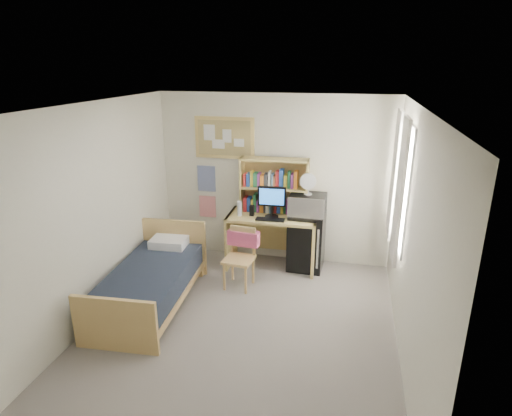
% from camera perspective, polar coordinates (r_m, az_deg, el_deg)
% --- Properties ---
extents(floor, '(3.60, 4.20, 0.02)m').
position_cam_1_polar(floor, '(5.30, -2.09, -15.97)').
color(floor, gray).
rests_on(floor, ground).
extents(ceiling, '(3.60, 4.20, 0.02)m').
position_cam_1_polar(ceiling, '(4.37, -2.50, 13.37)').
color(ceiling, white).
rests_on(ceiling, wall_back).
extents(wall_back, '(3.60, 0.04, 2.60)m').
position_cam_1_polar(wall_back, '(6.63, 2.43, 3.82)').
color(wall_back, silver).
rests_on(wall_back, floor).
extents(wall_front, '(3.60, 0.04, 2.60)m').
position_cam_1_polar(wall_front, '(2.94, -13.40, -17.39)').
color(wall_front, silver).
rests_on(wall_front, floor).
extents(wall_left, '(0.04, 4.20, 2.60)m').
position_cam_1_polar(wall_left, '(5.41, -21.03, -0.96)').
color(wall_left, silver).
rests_on(wall_left, floor).
extents(wall_right, '(0.04, 4.20, 2.60)m').
position_cam_1_polar(wall_right, '(4.58, 20.08, -4.35)').
color(wall_right, silver).
rests_on(wall_right, floor).
extents(window_unit, '(0.10, 1.40, 1.70)m').
position_cam_1_polar(window_unit, '(5.62, 18.59, 3.24)').
color(window_unit, white).
rests_on(window_unit, wall_right).
extents(curtain_left, '(0.04, 0.55, 1.70)m').
position_cam_1_polar(curtain_left, '(5.23, 18.63, 2.12)').
color(curtain_left, white).
rests_on(curtain_left, wall_right).
extents(curtain_right, '(0.04, 0.55, 1.70)m').
position_cam_1_polar(curtain_right, '(6.00, 17.98, 4.26)').
color(curtain_right, white).
rests_on(curtain_right, wall_right).
extents(bulletin_board, '(0.94, 0.03, 0.64)m').
position_cam_1_polar(bulletin_board, '(6.66, -4.22, 9.32)').
color(bulletin_board, tan).
rests_on(bulletin_board, wall_back).
extents(poster_wave, '(0.30, 0.01, 0.42)m').
position_cam_1_polar(poster_wave, '(6.91, -6.62, 3.90)').
color(poster_wave, navy).
rests_on(poster_wave, wall_back).
extents(poster_japan, '(0.28, 0.01, 0.36)m').
position_cam_1_polar(poster_japan, '(7.04, -6.48, 0.21)').
color(poster_japan, red).
rests_on(poster_japan, wall_back).
extents(desk, '(1.35, 0.71, 0.83)m').
position_cam_1_polar(desk, '(6.58, 2.13, -4.43)').
color(desk, '#D5B968').
rests_on(desk, floor).
extents(desk_chair, '(0.47, 0.47, 0.85)m').
position_cam_1_polar(desk_chair, '(5.98, -2.32, -6.82)').
color(desk_chair, tan).
rests_on(desk_chair, floor).
extents(mini_fridge, '(0.54, 0.54, 0.88)m').
position_cam_1_polar(mini_fridge, '(6.57, 6.73, -4.36)').
color(mini_fridge, black).
rests_on(mini_fridge, floor).
extents(bed, '(1.04, 1.91, 0.51)m').
position_cam_1_polar(bed, '(5.79, -13.95, -10.25)').
color(bed, black).
rests_on(bed, floor).
extents(hutch, '(1.03, 0.29, 0.84)m').
position_cam_1_polar(hutch, '(6.44, 2.43, 2.95)').
color(hutch, '#D5B968').
rests_on(hutch, desk).
extents(monitor, '(0.42, 0.05, 0.44)m').
position_cam_1_polar(monitor, '(6.30, 2.12, 0.71)').
color(monitor, black).
rests_on(monitor, desk).
extents(keyboard, '(0.42, 0.15, 0.02)m').
position_cam_1_polar(keyboard, '(6.24, 1.89, -1.53)').
color(keyboard, black).
rests_on(keyboard, desk).
extents(speaker_left, '(0.07, 0.07, 0.16)m').
position_cam_1_polar(speaker_left, '(6.40, -0.55, -0.34)').
color(speaker_left, black).
rests_on(speaker_left, desk).
extents(speaker_right, '(0.08, 0.08, 0.18)m').
position_cam_1_polar(speaker_right, '(6.31, 4.80, -0.59)').
color(speaker_right, black).
rests_on(speaker_right, desk).
extents(water_bottle, '(0.07, 0.07, 0.23)m').
position_cam_1_polar(water_bottle, '(6.39, -2.21, -0.06)').
color(water_bottle, white).
rests_on(water_bottle, desk).
extents(hoodie, '(0.46, 0.18, 0.22)m').
position_cam_1_polar(hoodie, '(6.06, -1.68, -4.04)').
color(hoodie, '#DB537D').
rests_on(hoodie, desk_chair).
extents(microwave, '(0.54, 0.42, 0.30)m').
position_cam_1_polar(microwave, '(6.35, 6.91, 0.50)').
color(microwave, silver).
rests_on(microwave, mini_fridge).
extents(desk_fan, '(0.24, 0.24, 0.29)m').
position_cam_1_polar(desk_fan, '(6.26, 7.01, 3.08)').
color(desk_fan, white).
rests_on(desk_fan, microwave).
extents(pillow, '(0.52, 0.38, 0.12)m').
position_cam_1_polar(pillow, '(6.27, -11.54, -4.50)').
color(pillow, white).
rests_on(pillow, bed).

